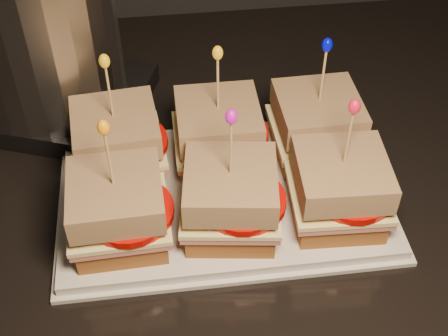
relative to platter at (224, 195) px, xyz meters
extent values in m
cube|color=black|center=(0.01, 0.09, -0.03)|extent=(2.16, 0.72, 0.03)
cube|color=silver|center=(0.00, 0.00, 0.00)|extent=(0.38, 0.24, 0.02)
cube|color=silver|center=(0.00, 0.00, -0.01)|extent=(0.39, 0.25, 0.01)
cube|color=brown|center=(-0.12, 0.05, 0.02)|extent=(0.10, 0.10, 0.03)
cube|color=#CC716A|center=(-0.12, 0.05, 0.04)|extent=(0.11, 0.11, 0.01)
cube|color=#FDF29E|center=(-0.12, 0.05, 0.05)|extent=(0.12, 0.11, 0.01)
cylinder|color=#B40A03|center=(-0.11, 0.05, 0.05)|extent=(0.10, 0.10, 0.01)
cube|color=#51260B|center=(-0.12, 0.05, 0.07)|extent=(0.11, 0.11, 0.03)
cylinder|color=tan|center=(-0.12, 0.05, 0.12)|extent=(0.00, 0.00, 0.09)
ellipsoid|color=#EBB213|center=(-0.12, 0.05, 0.17)|extent=(0.01, 0.01, 0.02)
cube|color=brown|center=(0.00, 0.05, 0.02)|extent=(0.10, 0.10, 0.03)
cube|color=#CC716A|center=(0.00, 0.05, 0.04)|extent=(0.11, 0.10, 0.01)
cube|color=#FDF29E|center=(0.00, 0.05, 0.05)|extent=(0.11, 0.10, 0.01)
cylinder|color=#B40A03|center=(0.01, 0.05, 0.05)|extent=(0.10, 0.10, 0.01)
cube|color=#51260B|center=(0.00, 0.05, 0.07)|extent=(0.10, 0.10, 0.03)
cylinder|color=tan|center=(0.00, 0.05, 0.12)|extent=(0.00, 0.00, 0.09)
ellipsoid|color=yellow|center=(0.00, 0.05, 0.17)|extent=(0.01, 0.01, 0.02)
cube|color=brown|center=(0.12, 0.05, 0.02)|extent=(0.10, 0.10, 0.03)
cube|color=#CC716A|center=(0.12, 0.05, 0.04)|extent=(0.11, 0.10, 0.01)
cube|color=#FDF29E|center=(0.12, 0.05, 0.05)|extent=(0.11, 0.10, 0.01)
cylinder|color=#B40A03|center=(0.13, 0.05, 0.05)|extent=(0.10, 0.10, 0.01)
cube|color=#51260B|center=(0.12, 0.05, 0.07)|extent=(0.10, 0.10, 0.03)
cylinder|color=tan|center=(0.12, 0.05, 0.12)|extent=(0.00, 0.00, 0.09)
ellipsoid|color=#0204E1|center=(0.12, 0.05, 0.17)|extent=(0.01, 0.01, 0.02)
cube|color=brown|center=(-0.12, -0.05, 0.02)|extent=(0.10, 0.10, 0.03)
cube|color=#CC716A|center=(-0.12, -0.05, 0.04)|extent=(0.11, 0.10, 0.01)
cube|color=#FDF29E|center=(-0.12, -0.05, 0.05)|extent=(0.11, 0.11, 0.01)
cylinder|color=#B40A03|center=(-0.11, -0.06, 0.05)|extent=(0.10, 0.10, 0.01)
cube|color=#51260B|center=(-0.12, -0.05, 0.07)|extent=(0.10, 0.10, 0.03)
cylinder|color=tan|center=(-0.12, -0.05, 0.12)|extent=(0.00, 0.00, 0.09)
ellipsoid|color=orange|center=(-0.12, -0.05, 0.17)|extent=(0.01, 0.01, 0.02)
cube|color=brown|center=(0.00, -0.05, 0.02)|extent=(0.11, 0.11, 0.03)
cube|color=#CC716A|center=(0.00, -0.05, 0.04)|extent=(0.12, 0.11, 0.01)
cube|color=#FDF29E|center=(0.00, -0.05, 0.05)|extent=(0.12, 0.12, 0.01)
cylinder|color=#B40A03|center=(0.01, -0.06, 0.05)|extent=(0.10, 0.10, 0.01)
cube|color=#51260B|center=(0.00, -0.05, 0.07)|extent=(0.11, 0.11, 0.03)
cylinder|color=tan|center=(0.00, -0.05, 0.12)|extent=(0.00, 0.00, 0.09)
ellipsoid|color=#CA0FBB|center=(0.00, -0.05, 0.17)|extent=(0.01, 0.01, 0.02)
cube|color=brown|center=(0.12, -0.05, 0.02)|extent=(0.10, 0.10, 0.03)
cube|color=#CC716A|center=(0.12, -0.05, 0.04)|extent=(0.11, 0.11, 0.01)
cube|color=#FDF29E|center=(0.12, -0.05, 0.05)|extent=(0.11, 0.11, 0.01)
cylinder|color=#B40A03|center=(0.13, -0.06, 0.05)|extent=(0.10, 0.10, 0.01)
cube|color=#51260B|center=(0.12, -0.05, 0.07)|extent=(0.10, 0.10, 0.03)
cylinder|color=tan|center=(0.12, -0.05, 0.12)|extent=(0.00, 0.00, 0.09)
ellipsoid|color=red|center=(0.12, -0.05, 0.17)|extent=(0.01, 0.01, 0.02)
cube|color=#262628|center=(-0.21, 0.20, 0.01)|extent=(0.29, 0.26, 0.03)
cylinder|color=silver|center=(-0.21, 0.20, 0.15)|extent=(0.19, 0.19, 0.25)
camera|label=1|loc=(-0.06, -0.50, 0.55)|focal=50.00mm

